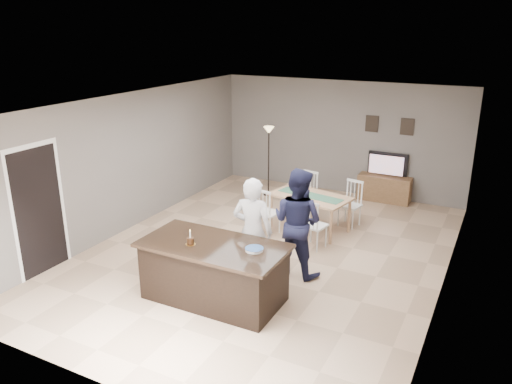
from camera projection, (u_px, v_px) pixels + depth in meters
The scene contains 14 objects.
floor at pixel (267, 252), 9.05m from camera, with size 8.00×8.00×0.00m, color tan.
room_shell at pixel (268, 163), 8.51m from camera, with size 8.00×8.00×8.00m.
kitchen_island at pixel (214, 271), 7.38m from camera, with size 2.15×1.10×0.90m.
tv_console at pixel (384, 189), 11.61m from camera, with size 1.20×0.40×0.60m, color brown.
television at pixel (387, 164), 11.49m from camera, with size 0.91×0.12×0.53m, color black.
tv_screen_glow at pixel (386, 165), 11.42m from camera, with size 0.78×0.78×0.00m, color orange.
picture_frames at pixel (389, 125), 11.34m from camera, with size 1.10×0.02×0.38m.
doorway at pixel (37, 200), 8.00m from camera, with size 0.00×2.10×2.65m.
woman at pixel (253, 232), 7.73m from camera, with size 0.64×0.42×1.75m, color silver.
man at pixel (297, 222), 8.05m from camera, with size 0.87×0.68×1.80m, color #171934.
birthday_cake at pixel (190, 241), 7.21m from camera, with size 0.15×0.15×0.23m.
plate_stack at pixel (254, 249), 7.02m from camera, with size 0.26×0.26×0.04m.
dining_table at pixel (310, 201), 9.88m from camera, with size 1.77×1.98×0.94m.
floor_lamp at pixel (269, 142), 11.72m from camera, with size 0.25×0.25×1.67m.
Camera 1 is at (3.58, -7.41, 3.93)m, focal length 35.00 mm.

